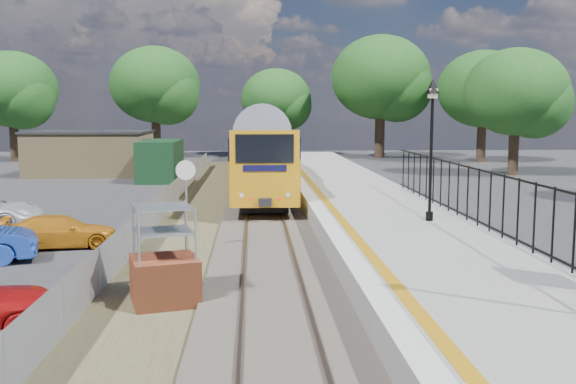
{
  "coord_description": "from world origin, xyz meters",
  "views": [
    {
      "loc": [
        -0.47,
        -14.41,
        4.41
      ],
      "look_at": [
        0.61,
        5.0,
        2.0
      ],
      "focal_mm": 40.0,
      "sensor_mm": 36.0,
      "label": 1
    }
  ],
  "objects": [
    {
      "name": "ground",
      "position": [
        0.0,
        0.0,
        0.0
      ],
      "size": [
        120.0,
        120.0,
        0.0
      ],
      "primitive_type": "plane",
      "color": "#2D2D30",
      "rests_on": "ground"
    },
    {
      "name": "track_bed",
      "position": [
        -0.47,
        9.67,
        0.09
      ],
      "size": [
        5.9,
        80.0,
        0.29
      ],
      "color": "#473F38",
      "rests_on": "ground"
    },
    {
      "name": "platform",
      "position": [
        4.2,
        8.0,
        0.45
      ],
      "size": [
        5.0,
        70.0,
        0.9
      ],
      "primitive_type": "cube",
      "color": "gray",
      "rests_on": "ground"
    },
    {
      "name": "platform_edge",
      "position": [
        2.14,
        8.0,
        0.9
      ],
      "size": [
        0.9,
        70.0,
        0.01
      ],
      "color": "silver",
      "rests_on": "platform"
    },
    {
      "name": "victorian_lamp_north",
      "position": [
        5.3,
        6.0,
        4.3
      ],
      "size": [
        0.44,
        0.44,
        4.6
      ],
      "color": "black",
      "rests_on": "platform"
    },
    {
      "name": "palisade_fence",
      "position": [
        6.55,
        2.24,
        1.84
      ],
      "size": [
        0.12,
        26.0,
        2.0
      ],
      "color": "black",
      "rests_on": "platform"
    },
    {
      "name": "wire_fence",
      "position": [
        -4.2,
        12.0,
        0.6
      ],
      "size": [
        0.06,
        52.0,
        1.2
      ],
      "color": "#999EA3",
      "rests_on": "ground"
    },
    {
      "name": "outbuilding",
      "position": [
        -10.91,
        31.21,
        1.52
      ],
      "size": [
        10.8,
        10.1,
        3.12
      ],
      "color": "tan",
      "rests_on": "ground"
    },
    {
      "name": "tree_line",
      "position": [
        1.4,
        42.0,
        6.61
      ],
      "size": [
        56.8,
        43.8,
        11.88
      ],
      "color": "#332319",
      "rests_on": "ground"
    },
    {
      "name": "train",
      "position": [
        0.0,
        30.69,
        2.34
      ],
      "size": [
        2.82,
        40.83,
        3.51
      ],
      "color": "orange",
      "rests_on": "ground"
    },
    {
      "name": "brick_plinth",
      "position": [
        -2.5,
        0.07,
        1.13
      ],
      "size": [
        1.8,
        1.8,
        2.35
      ],
      "rotation": [
        0.0,
        0.0,
        0.28
      ],
      "color": "#984626",
      "rests_on": "ground"
    },
    {
      "name": "speed_sign",
      "position": [
        -2.5,
        5.14,
        2.04
      ],
      "size": [
        0.6,
        0.13,
        2.98
      ],
      "rotation": [
        0.0,
        0.0,
        0.12
      ],
      "color": "#999EA3",
      "rests_on": "ground"
    },
    {
      "name": "car_yellow",
      "position": [
        -6.77,
        6.69,
        0.53
      ],
      "size": [
        3.88,
        2.17,
        1.06
      ],
      "primitive_type": "imported",
      "rotation": [
        0.0,
        0.0,
        1.77
      ],
      "color": "orange",
      "rests_on": "ground"
    }
  ]
}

